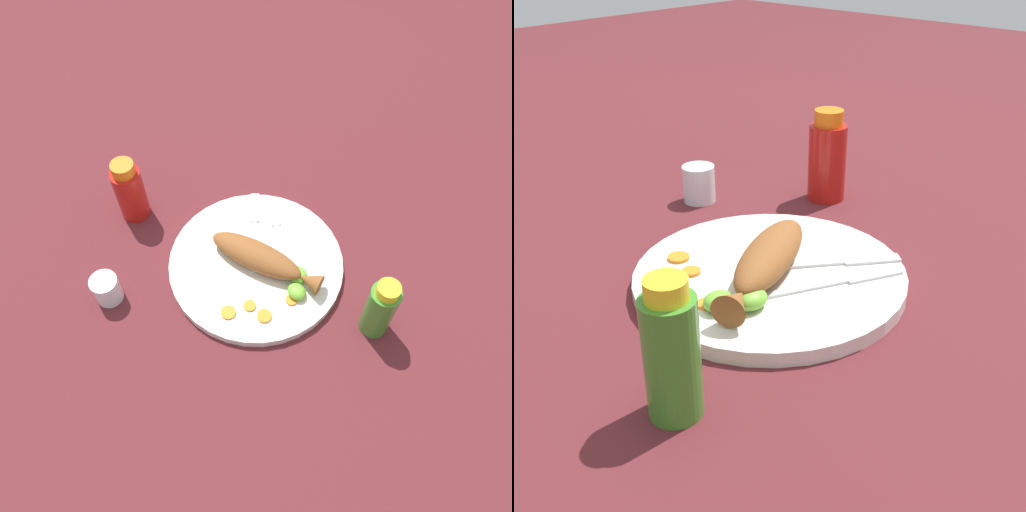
% 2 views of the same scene
% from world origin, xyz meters
% --- Properties ---
extents(ground_plane, '(4.00, 4.00, 0.00)m').
position_xyz_m(ground_plane, '(0.00, 0.00, 0.00)').
color(ground_plane, '#561E23').
extents(main_plate, '(0.33, 0.33, 0.02)m').
position_xyz_m(main_plate, '(0.00, 0.00, 0.01)').
color(main_plate, silver).
rests_on(main_plate, ground_plane).
extents(fried_fish, '(0.22, 0.13, 0.04)m').
position_xyz_m(fried_fish, '(-0.01, -0.01, 0.04)').
color(fried_fish, brown).
rests_on(fried_fish, main_plate).
extents(fork_near, '(0.15, 0.13, 0.00)m').
position_xyz_m(fork_near, '(0.07, -0.05, 0.02)').
color(fork_near, silver).
rests_on(fork_near, main_plate).
extents(fork_far, '(0.17, 0.10, 0.00)m').
position_xyz_m(fork_far, '(0.03, -0.08, 0.02)').
color(fork_far, silver).
rests_on(fork_far, main_plate).
extents(carrot_slice_near, '(0.02, 0.02, 0.00)m').
position_xyz_m(carrot_slice_near, '(-0.07, 0.07, 0.02)').
color(carrot_slice_near, orange).
rests_on(carrot_slice_near, main_plate).
extents(carrot_slice_mid, '(0.03, 0.03, 0.00)m').
position_xyz_m(carrot_slice_mid, '(-0.05, 0.10, 0.02)').
color(carrot_slice_mid, orange).
rests_on(carrot_slice_mid, main_plate).
extents(carrot_slice_far, '(0.03, 0.03, 0.00)m').
position_xyz_m(carrot_slice_far, '(-0.10, 0.06, 0.02)').
color(carrot_slice_far, orange).
rests_on(carrot_slice_far, main_plate).
extents(carrot_slice_extra, '(0.02, 0.02, 0.00)m').
position_xyz_m(carrot_slice_extra, '(-0.10, 0.00, 0.02)').
color(carrot_slice_extra, orange).
rests_on(carrot_slice_extra, main_plate).
extents(lime_wedge_main, '(0.04, 0.03, 0.02)m').
position_xyz_m(lime_wedge_main, '(-0.10, -0.02, 0.03)').
color(lime_wedge_main, '#6BB233').
rests_on(lime_wedge_main, main_plate).
extents(lime_wedge_side, '(0.04, 0.03, 0.02)m').
position_xyz_m(lime_wedge_side, '(-0.07, -0.04, 0.03)').
color(lime_wedge_side, '#6BB233').
rests_on(lime_wedge_side, main_plate).
extents(hot_sauce_bottle_red, '(0.06, 0.06, 0.14)m').
position_xyz_m(hot_sauce_bottle_red, '(0.25, 0.11, 0.07)').
color(hot_sauce_bottle_red, '#B21914').
rests_on(hot_sauce_bottle_red, ground_plane).
extents(hot_sauce_bottle_green, '(0.05, 0.05, 0.14)m').
position_xyz_m(hot_sauce_bottle_green, '(-0.22, -0.09, 0.07)').
color(hot_sauce_bottle_green, '#3D8428').
rests_on(hot_sauce_bottle_green, ground_plane).
extents(salt_cup, '(0.05, 0.05, 0.06)m').
position_xyz_m(salt_cup, '(0.11, 0.25, 0.02)').
color(salt_cup, silver).
rests_on(salt_cup, ground_plane).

